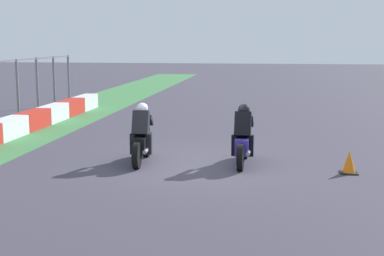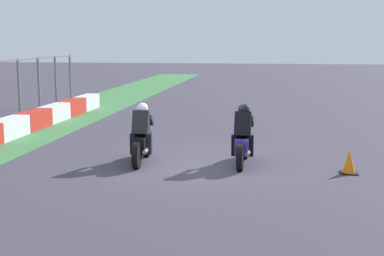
{
  "view_description": "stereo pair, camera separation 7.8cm",
  "coord_description": "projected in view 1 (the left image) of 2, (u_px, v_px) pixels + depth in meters",
  "views": [
    {
      "loc": [
        -13.24,
        -1.88,
        3.07
      ],
      "look_at": [
        0.12,
        0.03,
        0.9
      ],
      "focal_mm": 51.25,
      "sensor_mm": 36.0,
      "label": 1
    },
    {
      "loc": [
        -13.23,
        -1.96,
        3.07
      ],
      "look_at": [
        0.12,
        0.03,
        0.9
      ],
      "focal_mm": 51.25,
      "sensor_mm": 36.0,
      "label": 2
    }
  ],
  "objects": [
    {
      "name": "ground_plane",
      "position": [
        192.0,
        164.0,
        13.69
      ],
      "size": [
        120.0,
        120.0,
        0.0
      ],
      "primitive_type": "plane",
      "color": "#403B48"
    },
    {
      "name": "rider_lane_a",
      "position": [
        243.0,
        140.0,
        13.61
      ],
      "size": [
        2.04,
        0.55,
        1.51
      ],
      "rotation": [
        0.0,
        0.0,
        -0.03
      ],
      "color": "black",
      "rests_on": "ground_plane"
    },
    {
      "name": "rider_lane_b",
      "position": [
        142.0,
        138.0,
        13.82
      ],
      "size": [
        2.04,
        0.55,
        1.51
      ],
      "rotation": [
        0.0,
        0.0,
        0.06
      ],
      "color": "black",
      "rests_on": "ground_plane"
    },
    {
      "name": "traffic_cone",
      "position": [
        349.0,
        163.0,
        12.73
      ],
      "size": [
        0.4,
        0.4,
        0.54
      ],
      "color": "black",
      "rests_on": "ground_plane"
    }
  ]
}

